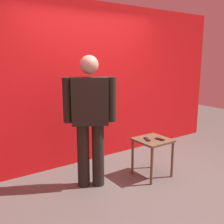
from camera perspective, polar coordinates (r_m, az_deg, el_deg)
ground_plane at (r=3.68m, az=7.59°, el=-16.70°), size 12.00×12.00×0.00m
back_wall_red at (r=4.42m, az=-4.75°, el=6.17°), size 5.70×0.12×2.63m
standing_person at (r=3.47m, az=-4.81°, el=-0.75°), size 0.67×0.44×1.78m
side_table at (r=3.94m, az=8.84°, el=-7.23°), size 0.48×0.48×0.57m
cell_phone at (r=3.90m, az=10.36°, el=-5.87°), size 0.09×0.15×0.01m
tv_remote at (r=3.86m, az=7.66°, el=-5.89°), size 0.11×0.17×0.02m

